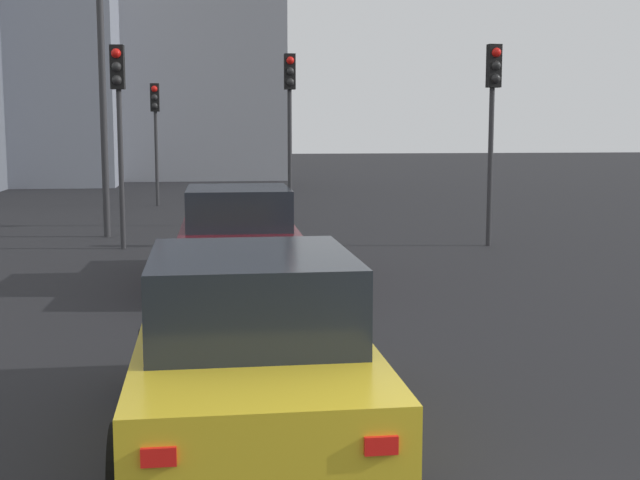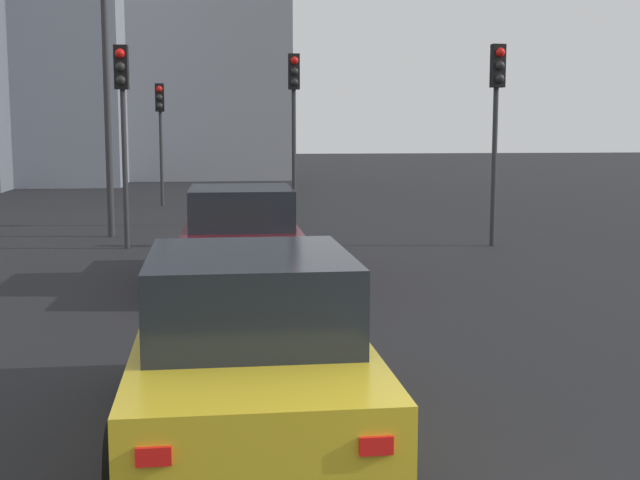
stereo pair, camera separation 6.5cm
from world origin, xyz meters
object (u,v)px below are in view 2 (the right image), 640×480
car_maroon_right_lead (241,236)px  street_lamp_kerbside (106,54)px  traffic_light_near_right (160,118)px  traffic_light_near_left (497,102)px  traffic_light_far_left (122,104)px  traffic_light_far_right (294,103)px  car_yellow_right_second (249,351)px

car_maroon_right_lead → street_lamp_kerbside: (6.38, 2.81, 3.48)m
car_maroon_right_lead → traffic_light_near_right: bearing=9.3°
traffic_light_near_left → car_maroon_right_lead: bearing=-61.1°
traffic_light_near_left → traffic_light_near_right: 13.13m
traffic_light_far_left → traffic_light_far_right: size_ratio=0.96×
traffic_light_far_right → street_lamp_kerbside: 4.91m
traffic_light_far_left → traffic_light_far_right: 5.47m
traffic_light_far_left → traffic_light_far_right: traffic_light_far_right is taller
car_yellow_right_second → car_maroon_right_lead: bearing=-1.6°
street_lamp_kerbside → traffic_light_far_left: bearing=-165.8°
car_maroon_right_lead → traffic_light_far_right: traffic_light_far_right is taller
car_yellow_right_second → traffic_light_near_right: 21.82m
traffic_light_near_right → traffic_light_far_left: size_ratio=0.94×
traffic_light_near_right → car_maroon_right_lead: bearing=11.1°
traffic_light_near_left → traffic_light_far_left: size_ratio=1.01×
traffic_light_near_right → traffic_light_far_left: 10.07m
car_maroon_right_lead → traffic_light_near_right: 14.59m
street_lamp_kerbside → car_yellow_right_second: bearing=-169.3°
traffic_light_far_left → traffic_light_far_right: (3.77, -3.96, 0.12)m
car_yellow_right_second → traffic_light_far_left: bearing=10.1°
traffic_light_near_left → car_yellow_right_second: bearing=-31.8°
car_yellow_right_second → traffic_light_far_left: (11.58, 2.05, 2.29)m
traffic_light_far_right → traffic_light_near_left: bearing=39.9°
car_maroon_right_lead → traffic_light_far_left: 5.31m
car_maroon_right_lead → traffic_light_far_left: size_ratio=1.11×
traffic_light_far_left → street_lamp_kerbside: (2.15, 0.55, 1.20)m
car_maroon_right_lead → traffic_light_far_left: (4.22, 2.27, 2.28)m
traffic_light_near_left → traffic_light_far_left: bearing=-98.4°
traffic_light_far_left → traffic_light_near_right: bearing=-176.2°
car_yellow_right_second → traffic_light_near_right: bearing=4.9°
traffic_light_near_left → traffic_light_far_right: bearing=-142.3°
car_yellow_right_second → traffic_light_near_left: 12.62m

